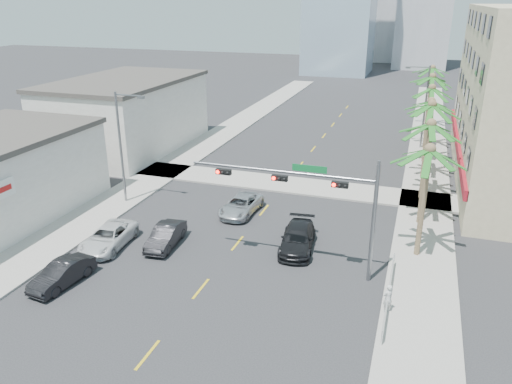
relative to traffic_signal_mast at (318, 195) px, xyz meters
The scene contains 23 objects.
ground 11.06m from the traffic_signal_mast, 126.03° to the right, with size 260.00×260.00×0.00m, color #262628.
sidewalk_right 14.44m from the traffic_signal_mast, 62.71° to the left, with size 4.00×120.00×0.15m, color gray.
sidewalk_left 22.05m from the traffic_signal_mast, 145.89° to the left, with size 4.00×120.00×0.15m, color gray.
sidewalk_cross 15.99m from the traffic_signal_mast, 112.38° to the left, with size 80.00×4.00×0.15m, color gray.
building_left_far 32.30m from the traffic_signal_mast, 141.59° to the left, with size 11.00×18.00×7.20m, color beige.
traffic_signal_mast is the anchor object (origin of this frame).
palm_tree_0 7.37m from the traffic_signal_mast, 34.84° to the left, with size 4.80×4.80×7.80m.
palm_tree_1 11.18m from the traffic_signal_mast, 57.84° to the left, with size 4.80×4.80×8.16m.
palm_tree_2 15.81m from the traffic_signal_mast, 68.07° to the left, with size 4.80×4.80×8.52m.
palm_tree_3 20.59m from the traffic_signal_mast, 73.51° to the left, with size 4.80×4.80×7.80m.
palm_tree_4 25.63m from the traffic_signal_mast, 76.83° to the left, with size 4.80×4.80×8.16m.
palm_tree_5 30.72m from the traffic_signal_mast, 79.05° to the left, with size 4.80×4.80×8.52m.
palm_tree_6 35.78m from the traffic_signal_mast, 80.63° to the left, with size 4.80×4.80×7.80m.
palm_tree_7 40.93m from the traffic_signal_mast, 81.82° to the left, with size 4.80×4.80×8.16m.
streetlight_left 17.84m from the traffic_signal_mast, 160.18° to the left, with size 2.55×0.25×9.00m.
streetlight_right 30.50m from the traffic_signal_mast, 80.16° to the left, with size 2.55×0.25×9.00m.
guardrail 6.59m from the traffic_signal_mast, 23.39° to the right, with size 0.08×8.08×1.00m.
car_parked_mid 15.50m from the traffic_signal_mast, 156.03° to the right, with size 1.46×4.20×1.38m, color black.
car_parked_far 14.49m from the traffic_signal_mast, behind, with size 2.33×5.06×1.41m, color silver.
car_lane_left 11.13m from the traffic_signal_mast, behind, with size 1.48×4.26×1.40m, color black.
car_lane_center 10.94m from the traffic_signal_mast, 136.60° to the left, with size 2.25×4.88×1.36m, color silver.
car_lane_right 5.34m from the traffic_signal_mast, 123.54° to the left, with size 2.08×5.13×1.49m, color black.
pedestrian 6.83m from the traffic_signal_mast, 34.13° to the right, with size 0.58×0.38×1.60m, color silver.
Camera 1 is at (10.82, -18.37, 15.56)m, focal length 35.00 mm.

